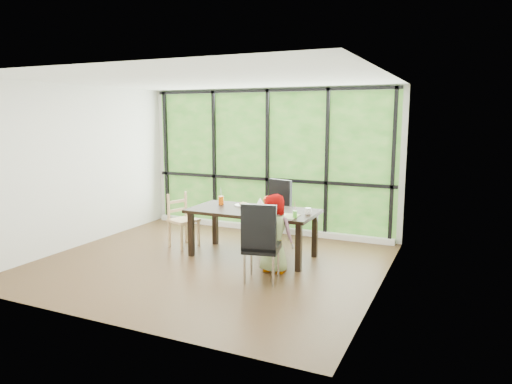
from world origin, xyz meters
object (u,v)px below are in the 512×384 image
chair_interior_leather (262,242)px  tissue_box (260,208)px  orange_cup (221,200)px  plate_far (243,205)px  dining_table (253,233)px  chair_end_beech (184,220)px  child_toddler (267,222)px  chair_window_leather (274,211)px  green_cup (295,214)px  child_older (274,233)px  white_mug (308,211)px  plate_near (278,215)px

chair_interior_leather → tissue_box: (-0.39, 0.82, 0.27)m
orange_cup → plate_far: bearing=7.5°
dining_table → chair_end_beech: chair_end_beech is taller
child_toddler → orange_cup: (-0.66, -0.40, 0.38)m
chair_window_leather → chair_end_beech: 1.56m
child_toddler → plate_far: 0.56m
child_toddler → green_cup: bearing=-52.3°
child_older → green_cup: 0.41m
chair_window_leather → tissue_box: bearing=-63.2°
orange_cup → white_mug: 1.54m
dining_table → child_toddler: 0.58m
chair_window_leather → plate_near: 1.32m
plate_far → white_mug: white_mug is taller
child_older → tissue_box: child_older is taller
chair_interior_leather → child_older: size_ratio=0.96×
child_older → plate_far: (-0.87, 0.77, 0.20)m
green_cup → orange_cup: bearing=162.5°
plate_far → tissue_box: size_ratio=2.01×
green_cup → tissue_box: size_ratio=0.76×
chair_end_beech → green_cup: chair_end_beech is taller
dining_table → tissue_box: (0.18, -0.13, 0.43)m
plate_far → white_mug: size_ratio=3.01×
plate_far → plate_near: size_ratio=1.16×
dining_table → orange_cup: (-0.66, 0.18, 0.44)m
child_toddler → tissue_box: bearing=-80.5°
chair_interior_leather → dining_table: bearing=-70.4°
green_cup → white_mug: green_cup is taller
orange_cup → tissue_box: 0.90m
chair_interior_leather → green_cup: bearing=-119.9°
chair_end_beech → plate_far: (1.02, 0.19, 0.31)m
dining_table → plate_near: plate_near is taller
chair_window_leather → green_cup: bearing=-40.8°
chair_interior_leather → child_older: bearing=-103.6°
child_older → chair_end_beech: bearing=-16.2°
chair_window_leather → chair_interior_leather: (0.61, -1.89, 0.00)m
child_toddler → plate_near: (0.52, -0.81, 0.32)m
plate_far → tissue_box: (0.47, -0.36, 0.05)m
child_older → plate_near: 0.37m
chair_window_leather → child_older: (0.63, -1.49, 0.02)m
child_older → green_cup: size_ratio=10.92×
plate_far → orange_cup: size_ratio=2.00×
plate_far → chair_window_leather: bearing=71.3°
chair_end_beech → orange_cup: (0.65, 0.14, 0.37)m
chair_end_beech → plate_near: bearing=-79.1°
dining_table → green_cup: size_ratio=19.32×
plate_near → green_cup: (0.27, -0.05, 0.04)m
plate_near → dining_table: bearing=155.8°
dining_table → tissue_box: size_ratio=14.66×
plate_far → tissue_box: bearing=-37.4°
green_cup → tissue_box: bearing=166.2°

